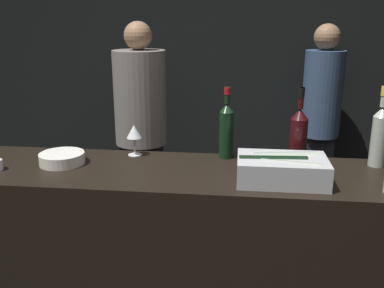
{
  "coord_description": "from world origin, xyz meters",
  "views": [
    {
      "loc": [
        0.22,
        -1.56,
        1.73
      ],
      "look_at": [
        0.0,
        0.3,
        1.17
      ],
      "focal_mm": 40.0,
      "sensor_mm": 36.0,
      "label": 1
    }
  ],
  "objects_px": {
    "wine_glass": "(134,133)",
    "person_in_hoodie": "(320,114)",
    "rose_wine_bottle": "(380,133)",
    "red_wine_bottle_burgundy": "(226,129)",
    "person_blond_tee": "(141,122)",
    "bowl_white": "(62,158)",
    "ice_bin_with_bottles": "(282,168)",
    "red_wine_bottle_black_foil": "(298,134)"
  },
  "relations": [
    {
      "from": "wine_glass",
      "to": "person_in_hoodie",
      "type": "xyz_separation_m",
      "value": [
        1.2,
        1.58,
        -0.22
      ]
    },
    {
      "from": "rose_wine_bottle",
      "to": "person_in_hoodie",
      "type": "relative_size",
      "value": 0.22
    },
    {
      "from": "red_wine_bottle_burgundy",
      "to": "person_in_hoodie",
      "type": "height_order",
      "value": "person_in_hoodie"
    },
    {
      "from": "wine_glass",
      "to": "red_wine_bottle_burgundy",
      "type": "height_order",
      "value": "red_wine_bottle_burgundy"
    },
    {
      "from": "wine_glass",
      "to": "person_blond_tee",
      "type": "distance_m",
      "value": 1.19
    },
    {
      "from": "rose_wine_bottle",
      "to": "wine_glass",
      "type": "bearing_deg",
      "value": 178.8
    },
    {
      "from": "wine_glass",
      "to": "bowl_white",
      "type": "bearing_deg",
      "value": -151.65
    },
    {
      "from": "ice_bin_with_bottles",
      "to": "person_blond_tee",
      "type": "relative_size",
      "value": 0.22
    },
    {
      "from": "ice_bin_with_bottles",
      "to": "wine_glass",
      "type": "relative_size",
      "value": 2.38
    },
    {
      "from": "wine_glass",
      "to": "red_wine_bottle_burgundy",
      "type": "relative_size",
      "value": 0.45
    },
    {
      "from": "rose_wine_bottle",
      "to": "person_blond_tee",
      "type": "bearing_deg",
      "value": 140.47
    },
    {
      "from": "ice_bin_with_bottles",
      "to": "bowl_white",
      "type": "height_order",
      "value": "ice_bin_with_bottles"
    },
    {
      "from": "ice_bin_with_bottles",
      "to": "wine_glass",
      "type": "height_order",
      "value": "wine_glass"
    },
    {
      "from": "wine_glass",
      "to": "rose_wine_bottle",
      "type": "distance_m",
      "value": 1.18
    },
    {
      "from": "wine_glass",
      "to": "red_wine_bottle_burgundy",
      "type": "bearing_deg",
      "value": 2.0
    },
    {
      "from": "bowl_white",
      "to": "person_blond_tee",
      "type": "height_order",
      "value": "person_blond_tee"
    },
    {
      "from": "rose_wine_bottle",
      "to": "person_blond_tee",
      "type": "height_order",
      "value": "person_blond_tee"
    },
    {
      "from": "red_wine_bottle_burgundy",
      "to": "rose_wine_bottle",
      "type": "height_order",
      "value": "rose_wine_bottle"
    },
    {
      "from": "rose_wine_bottle",
      "to": "person_blond_tee",
      "type": "xyz_separation_m",
      "value": [
        -1.42,
        1.17,
        -0.27
      ]
    },
    {
      "from": "bowl_white",
      "to": "person_in_hoodie",
      "type": "xyz_separation_m",
      "value": [
        1.51,
        1.75,
        -0.13
      ]
    },
    {
      "from": "red_wine_bottle_black_foil",
      "to": "person_in_hoodie",
      "type": "relative_size",
      "value": 0.22
    },
    {
      "from": "ice_bin_with_bottles",
      "to": "rose_wine_bottle",
      "type": "relative_size",
      "value": 1.0
    },
    {
      "from": "red_wine_bottle_burgundy",
      "to": "rose_wine_bottle",
      "type": "bearing_deg",
      "value": -3.28
    },
    {
      "from": "red_wine_bottle_black_foil",
      "to": "red_wine_bottle_burgundy",
      "type": "distance_m",
      "value": 0.35
    },
    {
      "from": "person_in_hoodie",
      "to": "person_blond_tee",
      "type": "xyz_separation_m",
      "value": [
        -1.44,
        -0.43,
        -0.01
      ]
    },
    {
      "from": "ice_bin_with_bottles",
      "to": "person_in_hoodie",
      "type": "bearing_deg",
      "value": 75.4
    },
    {
      "from": "bowl_white",
      "to": "red_wine_bottle_burgundy",
      "type": "xyz_separation_m",
      "value": [
        0.78,
        0.19,
        0.12
      ]
    },
    {
      "from": "ice_bin_with_bottles",
      "to": "person_blond_tee",
      "type": "bearing_deg",
      "value": 123.75
    },
    {
      "from": "person_blond_tee",
      "to": "person_in_hoodie",
      "type": "bearing_deg",
      "value": 37.82
    },
    {
      "from": "red_wine_bottle_black_foil",
      "to": "person_blond_tee",
      "type": "height_order",
      "value": "person_blond_tee"
    },
    {
      "from": "bowl_white",
      "to": "red_wine_bottle_black_foil",
      "type": "xyz_separation_m",
      "value": [
        1.12,
        0.13,
        0.12
      ]
    },
    {
      "from": "rose_wine_bottle",
      "to": "ice_bin_with_bottles",
      "type": "bearing_deg",
      "value": -151.05
    },
    {
      "from": "ice_bin_with_bottles",
      "to": "person_in_hoodie",
      "type": "distance_m",
      "value": 1.93
    },
    {
      "from": "red_wine_bottle_black_foil",
      "to": "person_in_hoodie",
      "type": "distance_m",
      "value": 1.69
    },
    {
      "from": "person_blond_tee",
      "to": "ice_bin_with_bottles",
      "type": "bearing_deg",
      "value": -35.25
    },
    {
      "from": "person_in_hoodie",
      "to": "person_blond_tee",
      "type": "relative_size",
      "value": 0.99
    },
    {
      "from": "rose_wine_bottle",
      "to": "red_wine_bottle_black_foil",
      "type": "bearing_deg",
      "value": -177.53
    },
    {
      "from": "red_wine_bottle_black_foil",
      "to": "person_in_hoodie",
      "type": "bearing_deg",
      "value": 76.36
    },
    {
      "from": "rose_wine_bottle",
      "to": "person_in_hoodie",
      "type": "bearing_deg",
      "value": 89.27
    },
    {
      "from": "ice_bin_with_bottles",
      "to": "bowl_white",
      "type": "relative_size",
      "value": 1.77
    },
    {
      "from": "wine_glass",
      "to": "person_in_hoodie",
      "type": "height_order",
      "value": "person_in_hoodie"
    },
    {
      "from": "bowl_white",
      "to": "person_blond_tee",
      "type": "relative_size",
      "value": 0.13
    }
  ]
}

